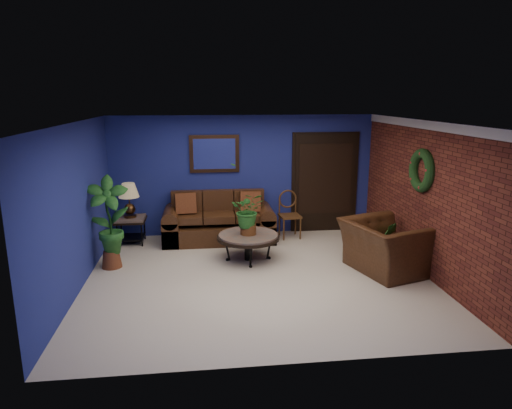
{
  "coord_description": "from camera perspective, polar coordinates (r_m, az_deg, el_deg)",
  "views": [
    {
      "loc": [
        -0.86,
        -6.91,
        2.9
      ],
      "look_at": [
        0.03,
        0.55,
        1.09
      ],
      "focal_mm": 32.0,
      "sensor_mm": 36.0,
      "label": 1
    }
  ],
  "objects": [
    {
      "name": "coffee_plant",
      "position": [
        8.03,
        -0.99,
        -0.87
      ],
      "size": [
        0.62,
        0.55,
        0.76
      ],
      "color": "brown",
      "rests_on": "coffee_table"
    },
    {
      "name": "wall_back",
      "position": [
        9.59,
        -1.58,
        3.65
      ],
      "size": [
        5.5,
        0.04,
        2.5
      ],
      "primitive_type": "cube",
      "color": "navy",
      "rests_on": "ground"
    },
    {
      "name": "coffee_table",
      "position": [
        8.16,
        -0.97,
        -4.12
      ],
      "size": [
        1.12,
        1.12,
        0.48
      ],
      "rotation": [
        0.0,
        0.0,
        -0.1
      ],
      "color": "#554E4A",
      "rests_on": "ground"
    },
    {
      "name": "crown_molding",
      "position": [
        7.8,
        20.81,
        9.24
      ],
      "size": [
        0.03,
        5.0,
        0.14
      ],
      "primitive_type": "cube",
      "color": "white",
      "rests_on": "wall_right_brick"
    },
    {
      "name": "table_lamp",
      "position": [
        9.28,
        -15.6,
        1.02
      ],
      "size": [
        0.4,
        0.4,
        0.66
      ],
      "color": "#482C17",
      "rests_on": "end_table"
    },
    {
      "name": "floor_plant",
      "position": [
        8.4,
        16.05,
        -4.52
      ],
      "size": [
        0.33,
        0.27,
        0.74
      ],
      "color": "brown",
      "rests_on": "ground"
    },
    {
      "name": "tall_plant",
      "position": [
        8.07,
        -17.95,
        -1.72
      ],
      "size": [
        0.77,
        0.58,
        1.59
      ],
      "color": "brown",
      "rests_on": "ground"
    },
    {
      "name": "side_chair",
      "position": [
        9.5,
        4.15,
        -0.8
      ],
      "size": [
        0.45,
        0.45,
        0.97
      ],
      "rotation": [
        0.0,
        0.0,
        0.09
      ],
      "color": "#573919",
      "rests_on": "ground"
    },
    {
      "name": "wall_left",
      "position": [
        7.35,
        -21.52,
        -0.37
      ],
      "size": [
        0.04,
        5.0,
        2.5
      ],
      "primitive_type": "cube",
      "color": "navy",
      "rests_on": "ground"
    },
    {
      "name": "closet_door",
      "position": [
        9.91,
        8.58,
        2.65
      ],
      "size": [
        1.44,
        0.06,
        2.18
      ],
      "primitive_type": "cube",
      "color": "black",
      "rests_on": "wall_back"
    },
    {
      "name": "floor",
      "position": [
        7.54,
        0.26,
        -9.05
      ],
      "size": [
        5.5,
        5.5,
        0.0
      ],
      "primitive_type": "plane",
      "color": "beige",
      "rests_on": "ground"
    },
    {
      "name": "armchair",
      "position": [
        7.95,
        15.88,
        -5.11
      ],
      "size": [
        1.48,
        1.59,
        0.85
      ],
      "primitive_type": "imported",
      "rotation": [
        0.0,
        0.0,
        1.87
      ],
      "color": "#472614",
      "rests_on": "ground"
    },
    {
      "name": "end_table",
      "position": [
        9.41,
        -15.38,
        -2.29
      ],
      "size": [
        0.59,
        0.59,
        0.54
      ],
      "color": "#554E4A",
      "rests_on": "ground"
    },
    {
      "name": "wall_right_brick",
      "position": [
        7.97,
        20.29,
        0.76
      ],
      "size": [
        0.04,
        5.0,
        2.5
      ],
      "primitive_type": "cube",
      "color": "maroon",
      "rests_on": "ground"
    },
    {
      "name": "sofa",
      "position": [
        9.36,
        -4.68,
        -2.43
      ],
      "size": [
        2.23,
        0.96,
        1.0
      ],
      "color": "#472614",
      "rests_on": "ground"
    },
    {
      "name": "ceiling",
      "position": [
        6.98,
        0.28,
        10.27
      ],
      "size": [
        5.5,
        5.0,
        0.02
      ],
      "primitive_type": "cube",
      "color": "silver",
      "rests_on": "wall_back"
    },
    {
      "name": "wall_mirror",
      "position": [
        9.45,
        -5.23,
        6.33
      ],
      "size": [
        1.02,
        0.06,
        0.77
      ],
      "primitive_type": "cube",
      "color": "#482C17",
      "rests_on": "wall_back"
    },
    {
      "name": "wreath",
      "position": [
        7.91,
        20.01,
        4.01
      ],
      "size": [
        0.16,
        0.72,
        0.72
      ],
      "primitive_type": "torus",
      "rotation": [
        0.0,
        1.57,
        0.0
      ],
      "color": "black",
      "rests_on": "wall_right_brick"
    }
  ]
}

